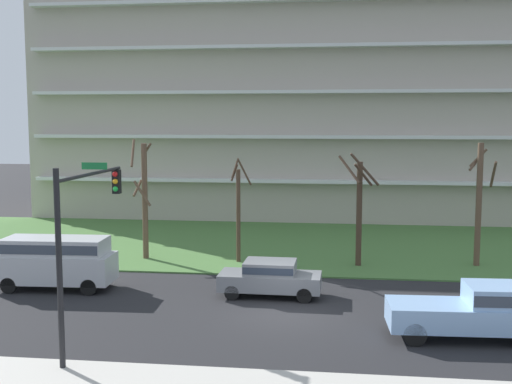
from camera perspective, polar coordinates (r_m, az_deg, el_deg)
ground at (r=25.59m, az=2.70°, el=-10.91°), size 160.00×160.00×0.00m
grass_lawn_strip at (r=39.15m, az=4.30°, el=-4.73°), size 80.00×16.00×0.08m
apartment_building at (r=52.48m, az=5.17°, el=8.65°), size 43.08×13.07×19.29m
tree_far_left at (r=35.12m, az=-10.01°, el=-0.50°), size 1.26×1.33×6.61m
tree_left at (r=33.84m, az=-1.59°, el=-1.69°), size 1.14×1.13×5.68m
tree_center at (r=33.24m, az=9.23°, el=-1.37°), size 2.12×1.28×6.01m
tree_right at (r=34.83m, az=19.39°, el=-0.79°), size 1.38×1.42×6.48m
pickup_blue_near_left at (r=23.83m, az=18.90°, el=-10.03°), size 5.48×2.23×1.95m
sedan_gray_center_left at (r=27.83m, az=1.27°, el=-7.60°), size 4.44×1.89×1.57m
van_silver_center_right at (r=30.28m, az=-17.52°, el=-5.73°), size 5.28×2.22×2.36m
traffic_signal_mast at (r=21.55m, az=-15.24°, el=-2.71°), size 0.90×5.58×6.24m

